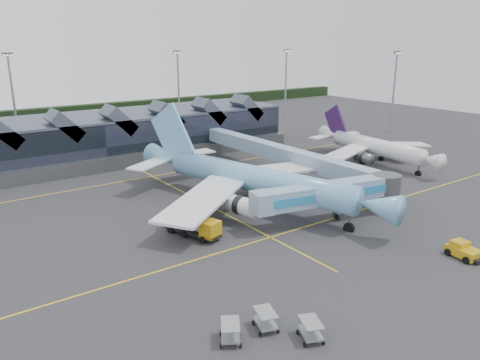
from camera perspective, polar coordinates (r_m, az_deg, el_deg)
ground at (r=68.52m, az=-0.52°, el=-4.83°), size 260.00×260.00×0.00m
taxi_stripes at (r=76.41m, az=-4.84°, el=-2.58°), size 120.00×60.00×0.01m
tree_line_far at (r=167.89m, az=-22.85°, el=7.42°), size 260.00×4.00×4.00m
terminal at (r=106.38m, az=-17.74°, el=4.88°), size 90.00×22.25×12.52m
light_masts at (r=129.26m, az=-9.11°, el=10.82°), size 132.40×42.56×22.45m
main_airliner at (r=73.32m, az=1.10°, el=0.30°), size 39.63×46.50×15.17m
regional_jet at (r=103.82m, az=15.86°, el=4.04°), size 30.14×32.96×11.31m
jet_bridge at (r=68.78m, az=11.96°, el=-1.49°), size 24.33×8.00×5.83m
fuel_truck at (r=62.97m, az=-6.08°, el=-5.23°), size 4.83×9.08×3.06m
pushback_tug at (r=62.85m, az=25.58°, el=-7.76°), size 3.10×4.48×1.88m
baggage_carts at (r=43.04m, az=3.56°, el=-17.37°), size 8.50×6.80×1.77m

